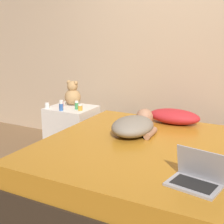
{
  "coord_description": "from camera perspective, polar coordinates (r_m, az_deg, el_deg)",
  "views": [
    {
      "loc": [
        0.92,
        -2.32,
        1.43
      ],
      "look_at": [
        -0.41,
        0.23,
        0.68
      ],
      "focal_mm": 50.0,
      "sensor_mm": 36.0,
      "label": 1
    }
  ],
  "objects": [
    {
      "name": "laptop",
      "position": [
        2.04,
        15.11,
        -11.42
      ],
      "size": [
        0.35,
        0.27,
        0.22
      ],
      "rotation": [
        0.0,
        0.0,
        -0.18
      ],
      "color": "#9E9EA3",
      "rests_on": "bed"
    },
    {
      "name": "bottle_green",
      "position": [
        3.62,
        -6.47,
        1.25
      ],
      "size": [
        0.04,
        0.04,
        0.1
      ],
      "color": "#3D8E4C",
      "rests_on": "nightstand"
    },
    {
      "name": "bottle_pink",
      "position": [
        3.77,
        -9.24,
        1.53
      ],
      "size": [
        0.05,
        0.05,
        0.08
      ],
      "color": "pink",
      "rests_on": "nightstand"
    },
    {
      "name": "teddy_bear",
      "position": [
        3.82,
        -7.21,
        3.21
      ],
      "size": [
        0.2,
        0.2,
        0.3
      ],
      "color": "tan",
      "rests_on": "nightstand"
    },
    {
      "name": "bottle_white",
      "position": [
        3.72,
        -11.8,
        1.15
      ],
      "size": [
        0.05,
        0.05,
        0.07
      ],
      "color": "white",
      "rests_on": "nightstand"
    },
    {
      "name": "nightstand",
      "position": [
        3.81,
        -7.33,
        -3.2
      ],
      "size": [
        0.53,
        0.46,
        0.56
      ],
      "color": "silver",
      "rests_on": "ground_plane"
    },
    {
      "name": "bottle_blue",
      "position": [
        3.58,
        -9.31,
        1.04
      ],
      "size": [
        0.05,
        0.05,
        0.1
      ],
      "color": "#3866B2",
      "rests_on": "nightstand"
    },
    {
      "name": "wall_back",
      "position": [
        3.63,
        13.15,
        12.11
      ],
      "size": [
        8.0,
        0.06,
        2.6
      ],
      "color": "tan",
      "rests_on": "ground_plane"
    },
    {
      "name": "bed",
      "position": [
        2.76,
        5.51,
        -10.82
      ],
      "size": [
        1.7,
        1.81,
        0.5
      ],
      "color": "#2D2319",
      "rests_on": "ground_plane"
    },
    {
      "name": "bottle_amber",
      "position": [
        3.56,
        -5.84,
        0.84
      ],
      "size": [
        0.05,
        0.05,
        0.07
      ],
      "color": "gold",
      "rests_on": "nightstand"
    },
    {
      "name": "person_lying",
      "position": [
        2.91,
        4.22,
        -2.36
      ],
      "size": [
        0.39,
        0.67,
        0.17
      ],
      "rotation": [
        0.0,
        0.0,
        0.05
      ],
      "color": "gray",
      "rests_on": "bed"
    },
    {
      "name": "ground_plane",
      "position": [
        2.88,
        5.38,
        -15.32
      ],
      "size": [
        12.0,
        12.0,
        0.0
      ],
      "primitive_type": "plane",
      "color": "brown"
    },
    {
      "name": "pillow",
      "position": [
        3.28,
        11.31,
        -0.8
      ],
      "size": [
        0.53,
        0.29,
        0.15
      ],
      "color": "red",
      "rests_on": "bed"
    }
  ]
}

